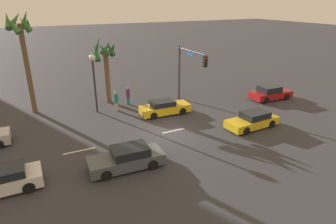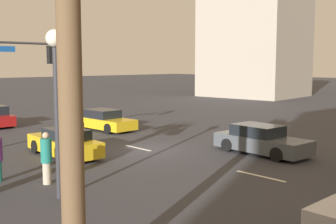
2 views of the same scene
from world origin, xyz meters
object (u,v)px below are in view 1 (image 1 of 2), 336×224
object	(u,v)px
car_0	(127,158)
pedestrian_1	(116,101)
car_3	(164,108)
traffic_signal	(188,66)
palm_tree_0	(105,58)
car_5	(270,93)
palm_tree_1	(22,40)
car_2	(3,180)
pedestrian_0	(128,95)
streetlamp	(94,72)
car_4	(253,120)

from	to	relation	value
car_0	pedestrian_1	distance (m)	10.13
car_3	car_0	bearing A→B (deg)	-130.16
traffic_signal	palm_tree_0	xyz separation A→B (m)	(-7.05, 3.91, 0.71)
car_5	palm_tree_1	world-z (taller)	palm_tree_1
car_2	pedestrian_0	xyz separation A→B (m)	(10.64, 10.22, 0.33)
car_2	palm_tree_1	distance (m)	13.66
pedestrian_0	traffic_signal	bearing A→B (deg)	-23.33
car_0	palm_tree_0	distance (m)	13.34
streetlamp	pedestrian_0	xyz separation A→B (m)	(3.28, 0.67, -2.84)
car_5	pedestrian_1	world-z (taller)	pedestrian_1
traffic_signal	car_0	bearing A→B (deg)	-137.04
traffic_signal	palm_tree_1	size ratio (longest dim) A/B	0.62
car_0	car_3	xyz separation A→B (m)	(5.97, 7.07, -0.02)
pedestrian_0	pedestrian_1	distance (m)	1.92
car_5	traffic_signal	xyz separation A→B (m)	(-8.47, 2.68, 3.15)
palm_tree_0	car_2	bearing A→B (deg)	-127.44
car_2	car_5	world-z (taller)	car_5
streetlamp	palm_tree_1	bearing A→B (deg)	153.92
car_3	pedestrian_1	bearing A→B (deg)	142.62
pedestrian_0	palm_tree_1	xyz separation A→B (m)	(-8.52, 1.90, 5.61)
palm_tree_0	pedestrian_1	bearing A→B (deg)	-88.26
car_2	car_3	xyz separation A→B (m)	(12.75, 6.30, -0.02)
traffic_signal	palm_tree_1	world-z (taller)	palm_tree_1
traffic_signal	palm_tree_0	size ratio (longest dim) A/B	0.86
car_2	car_5	size ratio (longest dim) A/B	0.90
car_2	pedestrian_1	distance (m)	12.86
streetlamp	car_3	bearing A→B (deg)	-31.17
car_0	car_5	world-z (taller)	car_5
traffic_signal	car_2	bearing A→B (deg)	-153.89
pedestrian_1	palm_tree_0	size ratio (longest dim) A/B	0.29
pedestrian_0	palm_tree_0	bearing A→B (deg)	135.95
car_2	car_5	distance (m)	25.09
car_4	car_5	xyz separation A→B (m)	(6.62, 4.73, 0.04)
streetlamp	traffic_signal	bearing A→B (deg)	-10.89
car_3	palm_tree_0	size ratio (longest dim) A/B	0.71
car_3	streetlamp	size ratio (longest dim) A/B	0.86
streetlamp	pedestrian_0	distance (m)	4.39
car_3	streetlamp	distance (m)	7.06
traffic_signal	palm_tree_1	bearing A→B (deg)	163.09
car_2	car_3	distance (m)	14.22
car_5	traffic_signal	bearing A→B (deg)	162.44
car_4	car_3	bearing A→B (deg)	131.61
pedestrian_1	palm_tree_1	distance (m)	9.44
palm_tree_1	palm_tree_0	bearing A→B (deg)	-2.74
car_5	traffic_signal	distance (m)	9.43
car_2	car_0	bearing A→B (deg)	-6.54
pedestrian_1	car_2	bearing A→B (deg)	-135.09
palm_tree_0	palm_tree_1	xyz separation A→B (m)	(-6.90, 0.33, 2.06)
car_5	streetlamp	size ratio (longest dim) A/B	0.83
car_3	pedestrian_0	xyz separation A→B (m)	(-2.11, 3.92, 0.35)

